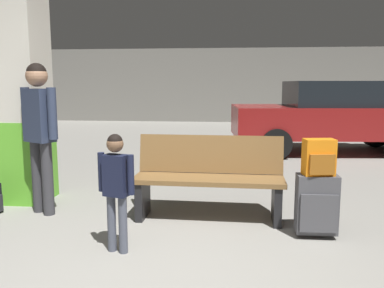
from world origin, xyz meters
name	(u,v)px	position (x,y,z in m)	size (l,w,h in m)	color
ground_plane	(196,173)	(0.00, 4.00, -0.05)	(18.00, 18.00, 0.10)	gray
garage_back_wall	(217,85)	(0.00, 12.86, 1.40)	(18.00, 0.12, 2.80)	slate
structural_pillar	(21,85)	(-1.95, 2.01, 1.44)	(0.57, 0.57, 2.90)	#66C633
bench	(209,178)	(0.37, 1.56, 0.44)	(1.61, 0.56, 0.89)	brown
suitcase	(317,204)	(1.42, 1.10, 0.32)	(0.38, 0.24, 0.60)	#4C4C51
backpack_bright	(319,158)	(1.42, 1.10, 0.77)	(0.30, 0.23, 0.34)	orange
child	(116,180)	(-0.37, 0.57, 0.64)	(0.34, 0.24, 1.04)	#4C5160
adult	(39,122)	(-1.50, 1.52, 1.03)	(0.51, 0.34, 1.67)	#38383D
parked_car_near	(333,115)	(2.73, 6.05, 0.81)	(4.23, 2.06, 1.51)	maroon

